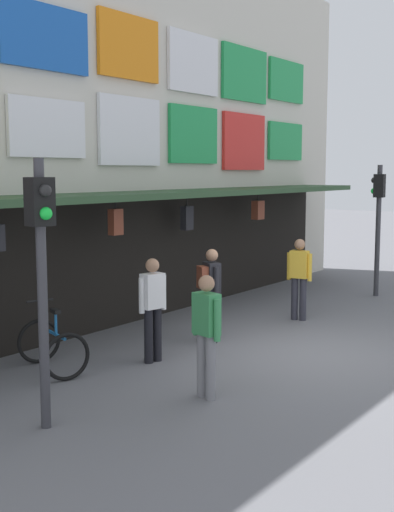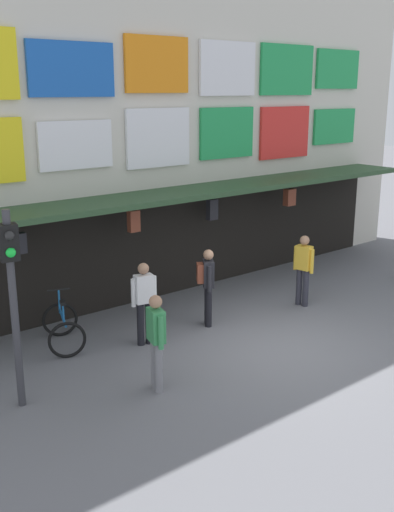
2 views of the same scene
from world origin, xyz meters
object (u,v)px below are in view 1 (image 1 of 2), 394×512
Objects in this scene: traffic_light_far at (378,209)px; traffic_light_near at (42,250)px; pedestrian_in_white at (210,288)px; pedestrian_in_blue at (206,329)px; pedestrian_in_red at (153,304)px; pedestrian_in_yellow at (299,275)px; bicycle_parked at (52,346)px.

traffic_light_near is at bearing -179.90° from traffic_light_far.
pedestrian_in_blue is (-2.50, -1.68, -0.04)m from pedestrian_in_white.
pedestrian_in_blue is (-0.90, -1.68, 0.00)m from pedestrian_in_red.
pedestrian_in_red is (-4.13, 0.46, 0.00)m from pedestrian_in_yellow.
pedestrian_in_blue is at bearing -146.18° from pedestrian_in_white.
pedestrian_in_red and pedestrian_in_blue have the same top height.
pedestrian_in_yellow is (5.43, -1.38, 0.55)m from bicycle_parked.
pedestrian_in_white is (2.90, -0.92, 0.59)m from bicycle_parked.
traffic_light_near reaches higher than pedestrian_in_white.
traffic_light_near is 2.50m from pedestrian_in_blue.
traffic_light_far is 6.25m from pedestrian_in_white.
traffic_light_near reaches higher than pedestrian_in_blue.
pedestrian_in_red is (-1.60, 0.01, -0.04)m from pedestrian_in_white.
pedestrian_in_white is at bearing 33.82° from pedestrian_in_blue.
pedestrian_in_white is (-2.53, 0.45, 0.04)m from pedestrian_in_yellow.
traffic_light_near is 1.90× the size of pedestrian_in_red.
bicycle_parked is at bearing 46.28° from traffic_light_near.
traffic_light_far is 9.31m from bicycle_parked.
pedestrian_in_yellow is at bearing -6.41° from pedestrian_in_red.
pedestrian_in_red is (2.89, 0.75, -1.19)m from traffic_light_near.
traffic_light_near is 1.90× the size of pedestrian_in_white.
traffic_light_near is 2.89m from bicycle_parked.
bicycle_parked is at bearing 169.65° from traffic_light_far.
traffic_light_near reaches higher than bicycle_parked.
bicycle_parked is 0.79× the size of pedestrian_in_white.
traffic_light_near is 4.70m from pedestrian_in_white.
pedestrian_in_yellow is 4.15m from pedestrian_in_red.
traffic_light_far is 3.77m from pedestrian_in_yellow.
pedestrian_in_white is at bearing 173.25° from traffic_light_far.
bicycle_parked is 1.69m from pedestrian_in_red.
traffic_light_far is at bearing -5.42° from pedestrian_in_red.
traffic_light_far is at bearing -10.35° from bicycle_parked.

